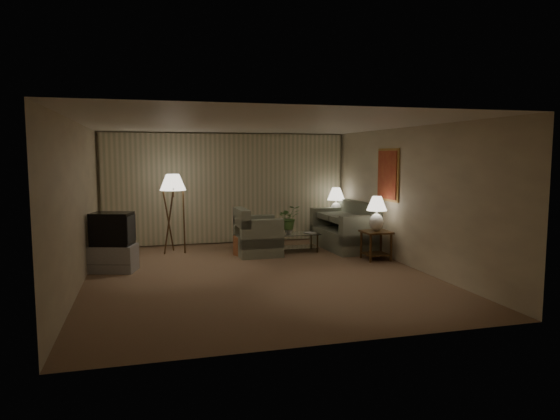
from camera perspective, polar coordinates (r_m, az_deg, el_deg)
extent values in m
plane|color=#8C694D|center=(9.14, -2.53, -7.38)|extent=(7.00, 7.00, 0.00)
cube|color=beige|center=(12.35, -6.13, 2.49)|extent=(6.00, 0.04, 2.70)
cube|color=beige|center=(8.77, -22.06, 0.53)|extent=(0.04, 7.00, 2.70)
cube|color=beige|center=(10.01, 14.43, 1.45)|extent=(0.04, 7.00, 2.70)
cube|color=white|center=(8.90, -2.62, 9.76)|extent=(6.00, 7.00, 0.04)
cube|color=beige|center=(12.27, -6.07, 2.47)|extent=(5.85, 0.12, 2.65)
cube|color=gold|center=(10.68, 12.25, 3.95)|extent=(0.03, 0.90, 1.10)
cube|color=#A7291E|center=(10.67, 12.14, 3.95)|extent=(0.02, 0.80, 1.00)
cube|color=gray|center=(11.71, 7.33, -3.28)|extent=(2.01, 1.13, 0.45)
cube|color=gray|center=(10.88, -2.54, -4.03)|extent=(0.99, 0.94, 0.42)
cube|color=#3A230F|center=(10.50, 10.94, -2.48)|extent=(0.55, 0.55, 0.04)
cube|color=#3A230F|center=(10.58, 10.88, -4.94)|extent=(0.47, 0.47, 0.02)
cylinder|color=#3A230F|center=(10.25, 10.32, -4.38)|extent=(0.05, 0.05, 0.56)
cylinder|color=#3A230F|center=(10.65, 9.26, -3.96)|extent=(0.05, 0.05, 0.56)
cylinder|color=#3A230F|center=(10.45, 12.57, -4.23)|extent=(0.05, 0.05, 0.56)
cylinder|color=#3A230F|center=(10.85, 11.46, -3.82)|extent=(0.05, 0.05, 0.56)
cube|color=#3A230F|center=(12.55, 6.40, -0.98)|extent=(0.45, 0.38, 0.04)
cube|color=#3A230F|center=(12.61, 6.37, -3.06)|extent=(0.39, 0.32, 0.02)
cylinder|color=#3A230F|center=(12.40, 5.85, -2.47)|extent=(0.05, 0.05, 0.56)
cylinder|color=#3A230F|center=(12.66, 5.40, -2.28)|extent=(0.05, 0.05, 0.56)
cylinder|color=#3A230F|center=(12.53, 7.37, -2.39)|extent=(0.05, 0.05, 0.56)
cylinder|color=#3A230F|center=(12.78, 6.89, -2.21)|extent=(0.05, 0.05, 0.56)
ellipsoid|color=white|center=(10.47, 10.96, -1.39)|extent=(0.29, 0.29, 0.37)
cylinder|color=white|center=(10.44, 10.99, -0.17)|extent=(0.03, 0.03, 0.08)
cone|color=silver|center=(10.43, 11.00, 0.75)|extent=(0.42, 0.42, 0.29)
ellipsoid|color=white|center=(12.52, 6.41, -0.02)|extent=(0.31, 0.31, 0.38)
cylinder|color=white|center=(12.50, 6.42, 1.05)|extent=(0.03, 0.03, 0.09)
cone|color=silver|center=(12.48, 6.43, 1.85)|extent=(0.44, 0.44, 0.31)
cube|color=silver|center=(11.18, 1.73, -2.73)|extent=(1.05, 0.57, 0.02)
cube|color=silver|center=(11.23, 1.73, -4.28)|extent=(0.98, 0.50, 0.01)
cylinder|color=#3D2F18|center=(10.88, -0.24, -4.09)|extent=(0.04, 0.04, 0.40)
cylinder|color=#3D2F18|center=(11.30, -0.81, -3.70)|extent=(0.04, 0.04, 0.40)
cylinder|color=#3D2F18|center=(11.15, 4.30, -3.85)|extent=(0.04, 0.04, 0.40)
cylinder|color=#3D2F18|center=(11.55, 3.58, -3.49)|extent=(0.04, 0.04, 0.40)
cube|color=#A6A6A8|center=(9.83, -18.53, -5.24)|extent=(1.10, 0.97, 0.50)
cube|color=black|center=(9.74, -18.64, -2.05)|extent=(0.99, 0.90, 0.61)
cylinder|color=#3A230F|center=(11.20, -12.13, 2.09)|extent=(0.04, 0.04, 0.25)
cone|color=silver|center=(11.19, -12.15, 3.13)|extent=(0.57, 0.57, 0.35)
cylinder|color=#A55A38|center=(10.94, -3.80, -4.03)|extent=(0.79, 0.79, 0.40)
imported|color=white|center=(11.12, 0.99, -2.32)|extent=(0.19, 0.19, 0.16)
imported|color=#507F38|center=(11.07, 1.00, -0.55)|extent=(0.52, 0.47, 0.53)
imported|color=olive|center=(11.15, 3.11, -2.67)|extent=(0.26, 0.29, 0.02)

